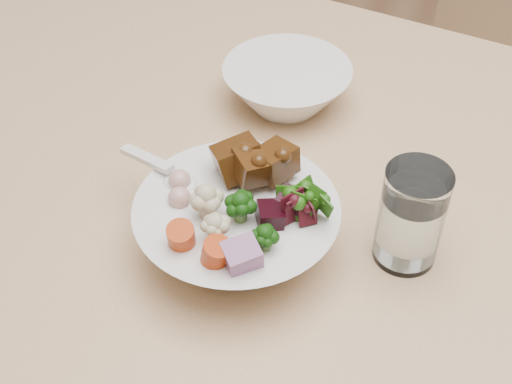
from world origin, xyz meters
TOP-DOWN VIEW (x-y plane):
  - dining_table at (-0.08, -0.19)m, footprint 1.83×1.23m
  - food_bowl at (-0.30, -0.18)m, footprint 0.20×0.20m
  - soup_spoon at (-0.38, -0.16)m, footprint 0.10×0.06m
  - water_glass at (-0.15, -0.14)m, footprint 0.06×0.06m
  - side_bowl at (-0.33, 0.07)m, footprint 0.16×0.16m

SIDE VIEW (x-z plane):
  - dining_table at x=-0.08m, z-range 0.32..1.11m
  - side_bowl at x=-0.33m, z-range 0.79..0.85m
  - food_bowl at x=-0.30m, z-range 0.77..0.88m
  - water_glass at x=-0.15m, z-range 0.79..0.90m
  - soup_spoon at x=-0.38m, z-range 0.84..0.86m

